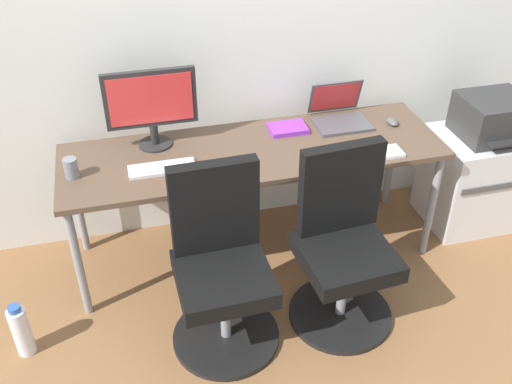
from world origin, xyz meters
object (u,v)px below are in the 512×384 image
Objects in this scene: printer at (493,117)px; desktop_monitor at (151,103)px; coffee_mug at (200,175)px; office_chair_right at (343,247)px; open_laptop at (339,113)px; side_cabinet at (477,178)px; office_chair_left at (221,268)px; water_bottle_on_floor at (21,331)px.

desktop_monitor is at bearing 174.00° from printer.
desktop_monitor reaches higher than coffee_mug.
coffee_mug is (0.17, -0.43, -0.20)m from desktop_monitor.
coffee_mug is at bearing 153.62° from office_chair_right.
desktop_monitor is 1.08m from open_laptop.
side_cabinet is 2.05m from desktop_monitor.
office_chair_left is 0.46m from coffee_mug.
printer is at bearing -6.00° from desktop_monitor.
office_chair_right is 1.62m from water_bottle_on_floor.
desktop_monitor is at bearing 174.02° from side_cabinet.
side_cabinet is 2.75m from water_bottle_on_floor.
office_chair_left is at bearing -138.74° from open_laptop.
desktop_monitor is 1.55× the size of open_laptop.
open_laptop is at bearing 166.41° from side_cabinet.
printer is 2.81m from water_bottle_on_floor.
coffee_mug is (-0.65, 0.32, 0.33)m from office_chair_right.
water_bottle_on_floor is at bearing -167.17° from coffee_mug.
side_cabinet is 0.42m from printer.
side_cabinet is at bearing 7.29° from coffee_mug.
coffee_mug is at bearing -172.74° from printer.
office_chair_right reaches higher than coffee_mug.
printer is 0.90m from open_laptop.
printer is at bearing 9.23° from water_bottle_on_floor.
office_chair_right is at bearing -42.47° from desktop_monitor.
printer is 1.96m from desktop_monitor.
coffee_mug is (-1.76, -0.23, 0.45)m from side_cabinet.
side_cabinet is 1.96× the size of open_laptop.
coffee_mug reaches higher than water_bottle_on_floor.
open_laptop is at bearing 166.35° from printer.
water_bottle_on_floor is 2.05m from open_laptop.
side_cabinet is 1.01m from open_laptop.
printer is at bearing -90.00° from side_cabinet.
open_laptop reaches higher than coffee_mug.
side_cabinet is at bearing 17.47° from office_chair_left.
open_laptop is at bearing 26.11° from coffee_mug.
desktop_monitor is 5.22× the size of coffee_mug.
desktop_monitor is (-1.94, 0.20, 0.23)m from printer.
side_cabinet is at bearing -5.98° from desktop_monitor.
water_bottle_on_floor is 1.29m from desktop_monitor.
office_chair_right is at bearing -153.93° from side_cabinet.
desktop_monitor is (0.78, 0.64, 0.81)m from water_bottle_on_floor.
office_chair_right reaches higher than side_cabinet.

